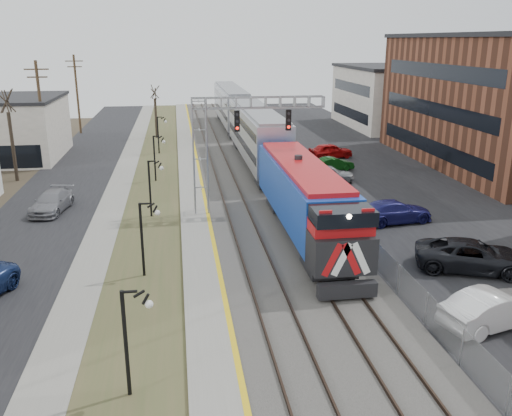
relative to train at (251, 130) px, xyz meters
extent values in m
cube|color=black|center=(-17.00, -11.43, -2.86)|extent=(7.00, 120.00, 0.04)
cube|color=gray|center=(-12.50, -11.43, -2.84)|extent=(2.00, 120.00, 0.08)
cube|color=#414A27|center=(-9.50, -11.43, -2.85)|extent=(4.00, 120.00, 0.06)
cube|color=gray|center=(-6.50, -11.43, -2.76)|extent=(2.00, 120.00, 0.24)
cube|color=#595651|center=(-1.50, -11.43, -2.78)|extent=(8.00, 120.00, 0.20)
cube|color=black|center=(10.50, -11.43, -2.86)|extent=(16.00, 120.00, 0.04)
cube|color=gold|center=(-5.62, -11.43, -2.64)|extent=(0.24, 120.00, 0.01)
cube|color=#2D2119|center=(-4.25, -11.43, -2.61)|extent=(0.08, 120.00, 0.15)
cube|color=#2D2119|center=(-2.75, -11.43, -2.61)|extent=(0.08, 120.00, 0.15)
cube|color=#2D2119|center=(-0.75, -11.43, -2.61)|extent=(0.08, 120.00, 0.15)
cube|color=#2D2119|center=(0.75, -11.43, -2.61)|extent=(0.08, 120.00, 0.15)
cube|color=#143EA5|center=(0.00, -24.19, -0.41)|extent=(3.00, 17.00, 4.25)
cube|color=black|center=(0.00, -32.89, -2.18)|extent=(2.80, 0.50, 0.70)
cube|color=#ABADB6|center=(0.00, -3.89, 0.13)|extent=(3.00, 22.00, 5.33)
cube|color=#ABADB6|center=(0.00, 18.91, 0.13)|extent=(3.00, 22.00, 5.33)
cube|color=gray|center=(-6.00, -18.43, 1.12)|extent=(1.00, 1.00, 8.00)
cube|color=gray|center=(-2.00, -18.43, 4.87)|extent=(9.00, 0.80, 0.80)
cube|color=black|center=(-3.50, -18.88, 3.72)|extent=(0.35, 0.25, 1.40)
cube|color=black|center=(0.00, -18.88, 3.72)|extent=(0.35, 0.25, 1.40)
cylinder|color=black|center=(-9.50, -38.43, -0.88)|extent=(0.14, 0.14, 4.00)
cylinder|color=black|center=(-9.50, -28.43, -0.88)|extent=(0.14, 0.14, 4.00)
cylinder|color=black|center=(-9.50, -18.43, -0.88)|extent=(0.14, 0.14, 4.00)
cylinder|color=black|center=(-9.50, -8.43, -0.88)|extent=(0.14, 0.14, 4.00)
cylinder|color=black|center=(-9.50, 3.57, -0.88)|extent=(0.14, 0.14, 4.00)
cylinder|color=#4C3823|center=(-20.00, -1.43, 2.12)|extent=(0.28, 0.28, 10.00)
cylinder|color=#4C3823|center=(-20.00, 18.57, 2.12)|extent=(0.28, 0.28, 10.00)
cube|color=gray|center=(2.70, -11.43, -2.08)|extent=(0.04, 120.00, 1.60)
cube|color=brown|center=(24.50, -6.43, 3.12)|extent=(16.00, 26.00, 12.00)
cube|color=beige|center=(24.50, 18.57, 1.12)|extent=(16.00, 18.00, 8.00)
cylinder|color=#382D23|center=(-21.50, -6.43, 0.09)|extent=(0.30, 0.30, 5.95)
cylinder|color=#382D23|center=(-10.00, 13.57, -0.43)|extent=(0.30, 0.30, 4.90)
imported|color=silver|center=(5.54, -35.85, -2.08)|extent=(5.19, 2.99, 1.62)
imported|color=black|center=(7.71, -30.22, -2.07)|extent=(6.44, 4.63, 1.63)
imported|color=navy|center=(6.69, -22.06, -2.13)|extent=(5.48, 2.89, 1.51)
imported|color=gray|center=(5.23, -11.01, -2.13)|extent=(4.56, 2.24, 1.50)
imported|color=#0B380E|center=(6.85, -6.90, -2.25)|extent=(4.07, 2.19, 1.27)
imported|color=gray|center=(-16.54, -16.25, -2.17)|extent=(2.75, 5.18, 1.43)
imported|color=#A80C0D|center=(8.14, -1.40, -2.10)|extent=(4.85, 2.68, 1.56)
camera|label=1|loc=(-7.49, -54.87, 8.91)|focal=38.00mm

